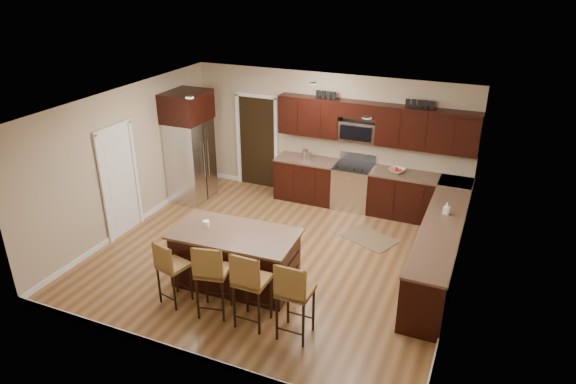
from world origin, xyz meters
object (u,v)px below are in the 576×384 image
at_px(stool_extra, 293,292).
at_px(stool_mid, 211,272).
at_px(range, 353,186).
at_px(stool_right, 250,281).
at_px(stool_left, 170,266).
at_px(refrigerator, 190,146).
at_px(island, 236,260).

bearing_deg(stool_extra, stool_mid, 179.93).
bearing_deg(range, stool_right, -92.58).
relative_size(stool_left, refrigerator, 0.44).
bearing_deg(stool_mid, refrigerator, 114.38).
bearing_deg(refrigerator, stool_right, -47.10).
relative_size(stool_right, stool_extra, 1.00).
bearing_deg(stool_mid, stool_right, -12.63).
xyz_separation_m(range, island, (-0.89, -3.44, -0.04)).
relative_size(stool_left, stool_extra, 0.87).
xyz_separation_m(stool_left, stool_extra, (1.97, -0.01, 0.09)).
xyz_separation_m(island, stool_mid, (0.08, -0.85, 0.31)).
relative_size(range, refrigerator, 0.47).
bearing_deg(island, refrigerator, 131.41).
bearing_deg(island, stool_left, -129.34).
relative_size(range, stool_right, 0.93).
height_order(range, stool_mid, stool_mid).
relative_size(island, stool_extra, 1.67).
bearing_deg(stool_extra, range, 96.12).
bearing_deg(island, stool_right, -53.46).
distance_m(stool_right, refrigerator, 4.59).
height_order(stool_right, refrigerator, refrigerator).
xyz_separation_m(range, refrigerator, (-3.30, -0.95, 0.74)).
bearing_deg(stool_mid, range, 67.00).
xyz_separation_m(range, stool_mid, (-0.80, -4.29, 0.26)).
distance_m(refrigerator, stool_extra, 5.05).
height_order(stool_left, stool_right, stool_right).
xyz_separation_m(island, refrigerator, (-2.41, 2.49, 0.78)).
xyz_separation_m(refrigerator, stool_extra, (3.76, -3.34, -0.46)).
distance_m(range, island, 3.55).
height_order(stool_mid, refrigerator, refrigerator).
distance_m(stool_right, stool_extra, 0.65).
height_order(island, stool_left, stool_left).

